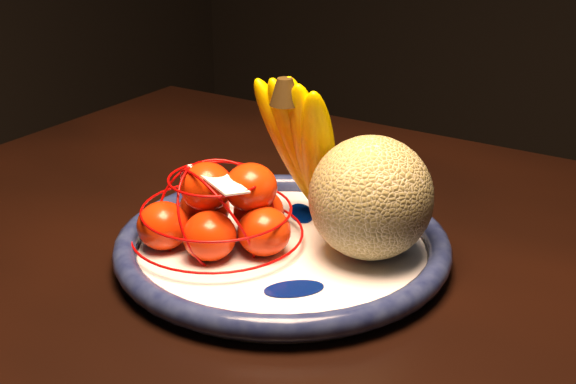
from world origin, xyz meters
The scene contains 5 objects.
fruit_bowl centered at (-0.14, 0.02, 0.79)m, with size 0.34×0.34×0.03m.
cantaloupe centered at (-0.06, 0.06, 0.85)m, with size 0.12×0.12×0.12m, color olive.
banana_bunch centered at (-0.15, 0.09, 0.88)m, with size 0.12×0.11×0.18m.
mandarin_bag centered at (-0.19, 0.00, 0.82)m, with size 0.22×0.22×0.11m.
price_tag centered at (-0.19, -0.02, 0.86)m, with size 0.07×0.03×0.00m, color white.
Camera 1 is at (0.26, -0.58, 1.15)m, focal length 50.00 mm.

